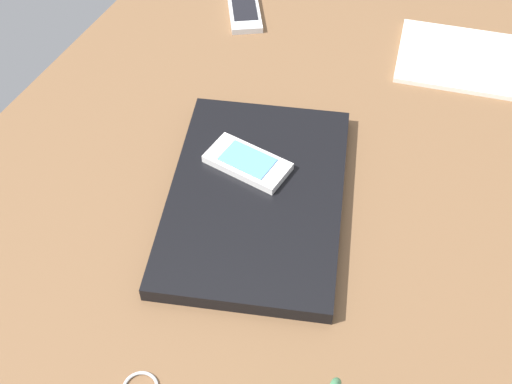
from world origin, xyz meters
The scene contains 5 objects.
desk_surface centered at (0.00, 0.00, 1.50)cm, with size 120.00×80.00×3.00cm, color brown.
laptop_closed centered at (-5.11, -0.53, 4.03)cm, with size 32.55×21.66×2.06cm, color black.
cell_phone_on_laptop centered at (-1.47, 2.31, 5.64)cm, with size 6.79×11.40×1.23cm.
cell_phone_on_desk centered at (32.00, 18.37, 3.54)cm, with size 12.87×10.37×1.15cm.
notepad centered at (34.36, -18.54, 3.40)cm, with size 15.58×20.75×0.80cm, color white.
Camera 1 is at (-54.87, -22.97, 68.39)cm, focal length 46.80 mm.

